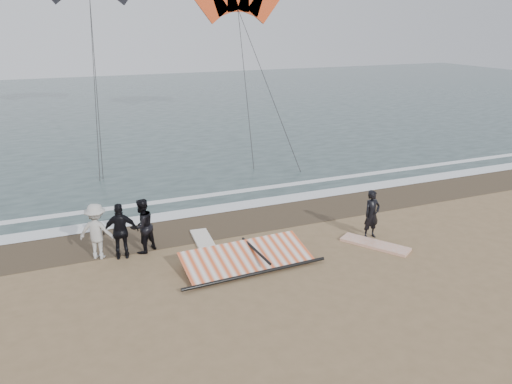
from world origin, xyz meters
TOP-DOWN VIEW (x-y plane):
  - ground at (0.00, 0.00)m, footprint 120.00×120.00m
  - sea at (0.00, 33.00)m, footprint 120.00×54.00m
  - wet_sand at (0.00, 4.50)m, footprint 120.00×2.80m
  - foam_near at (0.00, 5.90)m, footprint 120.00×0.90m
  - foam_far at (0.00, 7.60)m, footprint 120.00×0.45m
  - man_main at (3.35, 1.25)m, footprint 0.66×0.47m
  - board_white at (3.11, 0.60)m, footprint 1.79×2.29m
  - board_cream at (-2.17, 2.97)m, footprint 0.77×2.24m
  - trio_cluster at (-4.95, 3.15)m, footprint 2.64×1.21m
  - sail_rig at (-1.48, 1.08)m, footprint 4.64×2.00m
  - kite_red at (6.08, 21.24)m, footprint 6.68×6.18m

SIDE VIEW (x-z plane):
  - ground at x=0.00m, z-range 0.00..0.00m
  - wet_sand at x=0.00m, z-range 0.00..0.01m
  - sea at x=0.00m, z-range 0.00..0.02m
  - foam_near at x=0.00m, z-range 0.02..0.03m
  - foam_far at x=0.00m, z-range 0.02..0.03m
  - board_cream at x=-2.17m, z-range 0.00..0.09m
  - board_white at x=3.11m, z-range 0.00..0.09m
  - sail_rig at x=-1.48m, z-range -0.06..0.45m
  - man_main at x=3.35m, z-range 0.00..1.72m
  - trio_cluster at x=-4.95m, z-range -0.01..1.84m
  - kite_red at x=6.08m, z-range 0.94..15.46m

